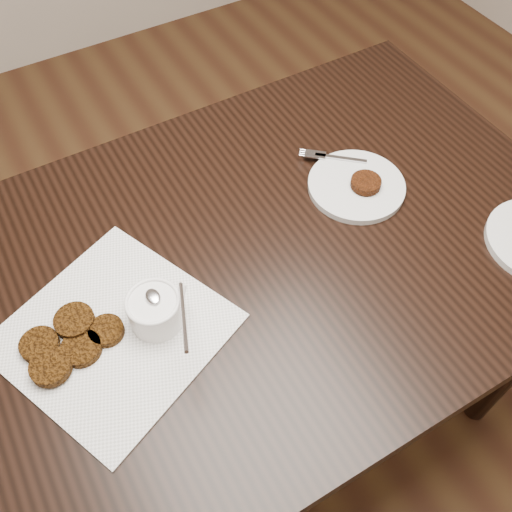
{
  "coord_description": "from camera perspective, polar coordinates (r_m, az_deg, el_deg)",
  "views": [
    {
      "loc": [
        -0.33,
        -0.47,
        1.55
      ],
      "look_at": [
        -0.06,
        0.01,
        0.8
      ],
      "focal_mm": 38.83,
      "sensor_mm": 36.0,
      "label": 1
    }
  ],
  "objects": [
    {
      "name": "table",
      "position": [
        1.32,
        -0.55,
        -9.53
      ],
      "size": [
        1.27,
        0.81,
        0.75
      ],
      "primitive_type": "cube",
      "color": "black",
      "rests_on": "floor"
    },
    {
      "name": "floor",
      "position": [
        1.66,
        1.99,
        -15.92
      ],
      "size": [
        4.0,
        4.0,
        0.0
      ],
      "primitive_type": "plane",
      "color": "#56371D",
      "rests_on": "ground"
    },
    {
      "name": "napkin",
      "position": [
        0.94,
        -14.4,
        -7.59
      ],
      "size": [
        0.41,
        0.41,
        0.0
      ],
      "primitive_type": "cube",
      "rotation": [
        0.0,
        0.0,
        0.4
      ],
      "color": "white",
      "rests_on": "table"
    },
    {
      "name": "sauce_ramekin",
      "position": [
        0.88,
        -10.66,
        -4.48
      ],
      "size": [
        0.14,
        0.14,
        0.12
      ],
      "primitive_type": null,
      "rotation": [
        0.0,
        0.0,
        0.29
      ],
      "color": "white",
      "rests_on": "napkin"
    },
    {
      "name": "plate_with_patty",
      "position": [
        1.11,
        10.34,
        7.38
      ],
      "size": [
        0.27,
        0.27,
        0.03
      ],
      "primitive_type": null,
      "rotation": [
        0.0,
        0.0,
        -0.72
      ],
      "color": "silver",
      "rests_on": "table"
    },
    {
      "name": "patty_cluster",
      "position": [
        0.94,
        -18.6,
        -8.16
      ],
      "size": [
        0.22,
        0.22,
        0.02
      ],
      "primitive_type": null,
      "rotation": [
        0.0,
        0.0,
        0.08
      ],
      "color": "#59310B",
      "rests_on": "napkin"
    }
  ]
}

